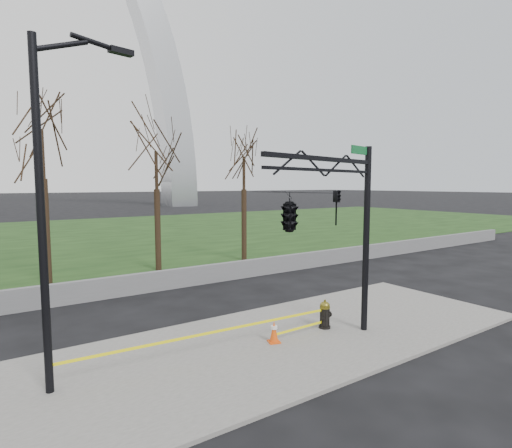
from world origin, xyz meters
TOP-DOWN VIEW (x-y plane):
  - ground at (0.00, 0.00)m, footprint 500.00×500.00m
  - sidewalk at (0.00, 0.00)m, footprint 18.00×6.00m
  - grass_strip at (0.00, 30.00)m, footprint 120.00×40.00m
  - guardrail at (0.00, 8.00)m, footprint 60.00×0.30m
  - gateway_arch at (0.00, 75.00)m, footprint 66.00×6.00m
  - fire_hydrant at (2.27, -0.00)m, footprint 0.59×0.38m
  - traffic_cone at (0.13, -0.06)m, footprint 0.43×0.43m
  - street_light at (-5.64, 0.51)m, footprint 2.37×0.64m
  - traffic_signal_mast at (0.06, -1.57)m, footprint 4.98×2.54m
  - caution_tape at (-1.18, 0.18)m, footprint 8.11×0.53m

SIDE VIEW (x-z plane):
  - ground at x=0.00m, z-range 0.00..0.00m
  - grass_strip at x=0.00m, z-range 0.00..0.06m
  - sidewalk at x=0.00m, z-range 0.00..0.10m
  - traffic_cone at x=0.13m, z-range 0.10..0.76m
  - guardrail at x=0.00m, z-range 0.00..0.90m
  - fire_hydrant at x=2.27m, z-range 0.06..1.01m
  - caution_tape at x=-1.18m, z-range 0.40..0.88m
  - traffic_signal_mast at x=0.06m, z-range 1.15..7.15m
  - street_light at x=-5.64m, z-range 0.59..8.80m
  - gateway_arch at x=0.00m, z-range 0.00..65.00m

